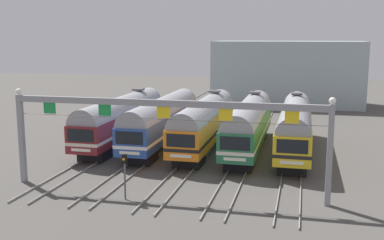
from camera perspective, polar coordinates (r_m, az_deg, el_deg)
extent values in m
plane|color=#4C4944|center=(45.66, 1.52, -3.43)|extent=(160.00, 160.00, 0.00)
cube|color=gray|center=(64.04, -3.38, 0.54)|extent=(0.07, 70.00, 0.15)
cube|color=gray|center=(63.65, -2.14, 0.49)|extent=(0.07, 70.00, 0.15)
cube|color=gray|center=(62.96, 0.31, 0.40)|extent=(0.07, 70.00, 0.15)
cube|color=gray|center=(62.66, 1.59, 0.35)|extent=(0.07, 70.00, 0.15)
cube|color=gray|center=(62.16, 4.11, 0.24)|extent=(0.07, 70.00, 0.15)
cube|color=gray|center=(61.94, 5.42, 0.19)|extent=(0.07, 70.00, 0.15)
cube|color=gray|center=(61.63, 8.00, 0.09)|extent=(0.07, 70.00, 0.15)
cube|color=gray|center=(61.51, 9.33, 0.03)|extent=(0.07, 70.00, 0.15)
cube|color=gray|center=(61.39, 11.93, -0.07)|extent=(0.07, 70.00, 0.15)
cube|color=gray|center=(61.37, 13.27, -0.13)|extent=(0.07, 70.00, 0.15)
cube|color=maroon|center=(47.63, -8.48, -0.23)|extent=(2.85, 18.00, 2.35)
cube|color=beige|center=(47.69, -8.47, -0.65)|extent=(2.88, 18.02, 0.28)
cylinder|color=gray|center=(47.44, -8.52, 1.16)|extent=(2.74, 17.64, 2.74)
cube|color=black|center=(39.47, -13.36, -1.84)|extent=(2.28, 0.06, 1.03)
cube|color=silver|center=(39.74, -13.29, -3.56)|extent=(1.71, 0.05, 0.24)
cube|color=black|center=(42.33, -11.59, -3.98)|extent=(2.28, 2.60, 1.05)
cube|color=black|center=(53.73, -5.94, -0.85)|extent=(2.28, 2.60, 1.05)
cube|color=#4C4C51|center=(51.90, -6.49, 3.69)|extent=(1.10, 1.10, 0.20)
cube|color=#284C9E|center=(46.23, -3.61, -0.45)|extent=(2.85, 18.00, 2.35)
cube|color=white|center=(46.30, -3.60, -0.88)|extent=(2.88, 18.02, 0.28)
cylinder|color=gray|center=(46.03, -3.62, 0.98)|extent=(2.74, 17.64, 2.74)
cube|color=black|center=(37.78, -7.61, -2.18)|extent=(2.28, 0.06, 1.03)
cube|color=silver|center=(38.06, -7.57, -3.98)|extent=(1.71, 0.05, 0.24)
cube|color=black|center=(40.76, -6.17, -4.38)|extent=(2.28, 2.60, 1.05)
cube|color=black|center=(52.50, -1.58, -1.06)|extent=(2.28, 2.60, 1.05)
cube|color=orange|center=(45.19, 1.53, -0.68)|extent=(2.85, 18.00, 2.35)
cube|color=black|center=(45.26, 1.53, -1.12)|extent=(2.88, 18.02, 0.28)
cylinder|color=gray|center=(44.99, 1.54, 0.79)|extent=(2.74, 17.64, 2.74)
cube|color=black|center=(36.50, -1.39, -2.53)|extent=(2.28, 0.06, 1.03)
cube|color=silver|center=(36.78, -1.38, -4.38)|extent=(1.71, 0.05, 0.24)
cube|color=black|center=(39.57, -0.37, -4.76)|extent=(2.28, 2.60, 1.05)
cube|color=black|center=(51.59, 2.97, -1.27)|extent=(2.28, 2.60, 1.05)
cube|color=#4C4C51|center=(49.67, 2.75, 3.46)|extent=(1.10, 1.10, 0.20)
cube|color=#236B42|center=(44.53, 6.87, -0.91)|extent=(2.85, 18.00, 2.35)
cube|color=silver|center=(44.60, 6.86, -1.36)|extent=(2.88, 18.02, 0.28)
cylinder|color=gray|center=(44.32, 6.90, 0.58)|extent=(2.74, 17.64, 2.74)
cube|color=black|center=(35.68, 5.21, -2.86)|extent=(2.28, 0.06, 1.03)
cube|color=silver|center=(35.97, 5.18, -4.76)|extent=(1.71, 0.05, 0.24)
cube|color=black|center=(38.82, 5.74, -5.11)|extent=(2.28, 2.60, 1.05)
cube|color=black|center=(51.01, 7.65, -1.47)|extent=(2.28, 2.60, 1.05)
cube|color=#4C4C51|center=(49.07, 7.62, 3.30)|extent=(1.10, 1.10, 0.20)
cube|color=gold|center=(44.27, 12.32, -1.14)|extent=(2.85, 18.00, 2.35)
cube|color=black|center=(44.34, 12.30, -1.59)|extent=(2.88, 18.02, 0.28)
cylinder|color=gray|center=(44.06, 12.38, 0.36)|extent=(2.74, 17.64, 2.74)
cube|color=black|center=(35.35, 12.02, -3.17)|extent=(2.28, 0.06, 1.03)
cube|color=silver|center=(35.64, 11.95, -5.08)|extent=(1.71, 0.05, 0.24)
cube|color=black|center=(38.51, 12.02, -5.40)|extent=(2.28, 2.60, 1.05)
cube|color=black|center=(50.78, 12.41, -1.67)|extent=(2.28, 2.60, 1.05)
cube|color=#4C4C51|center=(48.83, 12.57, 3.12)|extent=(1.10, 1.10, 0.20)
cube|color=gray|center=(36.76, -19.88, -2.16)|extent=(0.36, 0.36, 6.50)
cube|color=gray|center=(30.90, 16.29, -4.20)|extent=(0.36, 0.36, 6.50)
cube|color=gray|center=(31.62, -3.49, 2.05)|extent=(21.73, 0.32, 0.44)
cube|color=#198C3F|center=(35.10, -16.83, 1.41)|extent=(0.90, 0.08, 0.80)
cube|color=#198C3F|center=(33.18, -10.49, 1.19)|extent=(0.90, 0.08, 0.80)
cube|color=yellow|center=(31.71, -3.48, 0.94)|extent=(0.90, 0.08, 0.80)
cube|color=yellow|center=(30.76, 4.09, 0.65)|extent=(0.90, 0.08, 0.80)
cube|color=yellow|center=(30.38, 11.99, 0.33)|extent=(0.90, 0.08, 0.80)
sphere|color=white|center=(36.22, -20.21, 3.27)|extent=(0.44, 0.44, 0.44)
sphere|color=white|center=(30.26, 16.62, 2.24)|extent=(0.44, 0.44, 0.44)
cylinder|color=#3F382D|center=(31.79, -3.47, 0.09)|extent=(21.73, 0.03, 0.03)
cylinder|color=#59595E|center=(31.55, -8.12, -6.79)|extent=(0.12, 0.12, 3.12)
cube|color=black|center=(31.22, -8.17, -4.67)|extent=(0.28, 0.24, 0.60)
sphere|color=orange|center=(31.10, -8.27, -4.73)|extent=(0.18, 0.18, 0.18)
cube|color=#9EB2B7|center=(76.02, 11.47, 5.58)|extent=(22.82, 10.00, 9.93)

